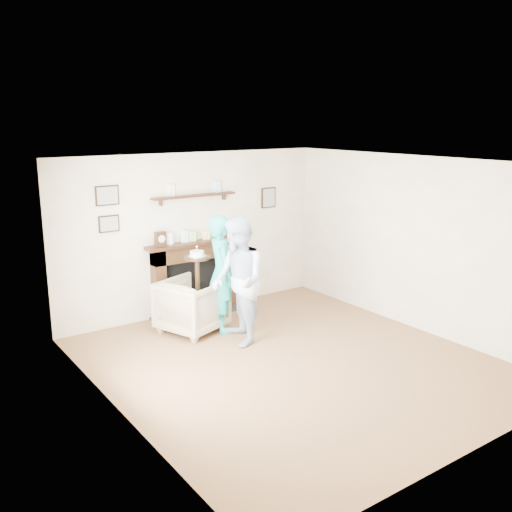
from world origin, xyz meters
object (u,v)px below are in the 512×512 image
(man, at_px, (238,342))
(pedestal_table, at_px, (198,277))
(woman, at_px, (223,329))
(armchair, at_px, (193,331))

(man, bearing_deg, pedestal_table, -153.83)
(pedestal_table, bearing_deg, man, -80.53)
(man, relative_size, pedestal_table, 1.43)
(man, xyz_separation_m, pedestal_table, (-0.14, 0.85, 0.75))
(man, relative_size, woman, 1.03)
(armchair, distance_m, woman, 0.43)
(armchair, bearing_deg, pedestal_table, -76.57)
(man, height_order, pedestal_table, pedestal_table)
(woman, relative_size, pedestal_table, 1.38)
(armchair, height_order, man, man)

